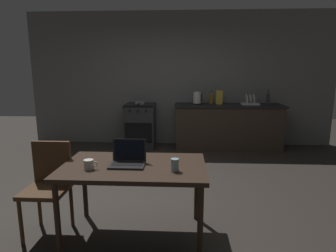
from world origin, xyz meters
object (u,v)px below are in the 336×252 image
object	(u,v)px
dining_table	(134,172)
chair	(49,181)
stove_oven	(141,125)
drinking_glass	(175,165)
bottle	(268,98)
coffee_mug	(89,164)
laptop	(128,160)
bottle_b	(211,98)
cereal_box	(219,97)
dish_rack	(250,102)
frying_pan	(140,103)
electric_kettle	(197,98)

from	to	relation	value
dining_table	chair	world-z (taller)	chair
stove_oven	drinking_glass	distance (m)	3.51
bottle	coffee_mug	distance (m)	4.18
laptop	drinking_glass	size ratio (longest dim) A/B	2.85
dining_table	bottle_b	bearing A→B (deg)	72.91
cereal_box	coffee_mug	bearing A→B (deg)	-114.43
dish_rack	coffee_mug	bearing A→B (deg)	-122.50
laptop	bottle	bearing A→B (deg)	60.35
frying_pan	stove_oven	bearing A→B (deg)	84.98
chair	bottle_b	distance (m)	3.82
electric_kettle	drinking_glass	xyz separation A→B (m)	(-0.34, -3.40, -0.25)
stove_oven	cereal_box	size ratio (longest dim) A/B	3.25
dining_table	coffee_mug	xyz separation A→B (m)	(-0.38, -0.14, 0.11)
laptop	cereal_box	size ratio (longest dim) A/B	1.15
dining_table	bottle_b	distance (m)	3.51
laptop	coffee_mug	size ratio (longest dim) A/B	2.57
frying_pan	bottle_b	xyz separation A→B (m)	(1.46, 0.11, 0.10)
chair	stove_oven	bearing A→B (deg)	86.20
frying_pan	cereal_box	world-z (taller)	cereal_box
electric_kettle	coffee_mug	bearing A→B (deg)	-108.02
dish_rack	electric_kettle	bearing A→B (deg)	180.00
stove_oven	dish_rack	xyz separation A→B (m)	(2.22, 0.00, 0.50)
bottle	bottle_b	distance (m)	1.10
bottle	dish_rack	bearing A→B (deg)	171.44
chair	frying_pan	distance (m)	3.23
bottle_b	chair	bearing A→B (deg)	-119.67
dining_table	dish_rack	bearing A→B (deg)	61.23
dining_table	chair	xyz separation A→B (m)	(-0.85, 0.04, -0.13)
electric_kettle	bottle_b	size ratio (longest dim) A/B	0.98
chair	drinking_glass	bearing A→B (deg)	-5.10
coffee_mug	cereal_box	xyz separation A→B (m)	(1.55, 3.42, 0.28)
stove_oven	chair	distance (m)	3.24
chair	coffee_mug	distance (m)	0.56
stove_oven	laptop	xyz separation A→B (m)	(0.38, -3.25, 0.32)
dining_table	frying_pan	world-z (taller)	frying_pan
chair	bottle_b	size ratio (longest dim) A/B	3.48
electric_kettle	frying_pan	xyz separation A→B (m)	(-1.16, -0.03, -0.10)
chair	laptop	distance (m)	0.84
stove_oven	dining_table	bearing A→B (deg)	-82.42
chair	bottle	distance (m)	4.37
bottle	drinking_glass	bearing A→B (deg)	-117.35
chair	cereal_box	world-z (taller)	cereal_box
stove_oven	electric_kettle	size ratio (longest dim) A/B	3.56
dining_table	drinking_glass	size ratio (longest dim) A/B	11.88
chair	bottle	world-z (taller)	bottle
frying_pan	bottle_b	bearing A→B (deg)	4.31
drinking_glass	electric_kettle	bearing A→B (deg)	84.26
dining_table	cereal_box	size ratio (longest dim) A/B	4.79
dining_table	bottle	world-z (taller)	bottle
laptop	dish_rack	xyz separation A→B (m)	(1.84, 3.25, 0.18)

